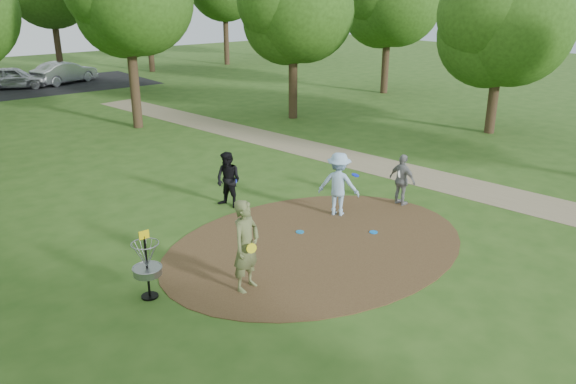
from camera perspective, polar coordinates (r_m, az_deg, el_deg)
ground at (r=14.46m, az=2.99°, el=-5.37°), size 100.00×100.00×0.00m
dirt_clearing at (r=14.45m, az=2.99°, el=-5.34°), size 8.40×8.40×0.02m
footpath at (r=20.19m, az=13.07°, el=1.64°), size 7.55×39.89×0.01m
parking_lot at (r=41.59m, az=-23.71°, el=9.80°), size 14.00×8.00×0.01m
player_observer_with_disc at (r=12.02m, az=-4.28°, el=-5.47°), size 0.87×0.72×2.06m
player_throwing_with_disc at (r=16.05m, az=5.17°, el=0.79°), size 1.40×1.38×1.86m
player_walking_with_disc at (r=16.70m, az=-6.08°, el=1.22°), size 0.87×0.98×1.69m
player_waiting_with_disc at (r=17.12m, az=11.53°, el=1.20°), size 0.45×0.94×1.58m
disc_ground_cyan at (r=15.10m, az=1.22°, el=-4.07°), size 0.22×0.22×0.02m
disc_ground_blue at (r=15.25m, az=8.68°, el=-4.06°), size 0.22×0.22×0.02m
disc_ground_red at (r=15.55m, az=-4.69°, el=-3.40°), size 0.22×0.22×0.02m
car_left at (r=41.29m, az=-26.15°, el=10.39°), size 4.54×3.17×1.43m
car_right at (r=42.27m, az=-21.72°, el=11.22°), size 4.78×3.14×1.49m
disc_golf_basket at (r=12.09m, az=-14.19°, el=-6.72°), size 0.63×0.63×1.54m
tree_ring at (r=21.32m, az=-12.54°, el=16.75°), size 37.42×45.21×8.99m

